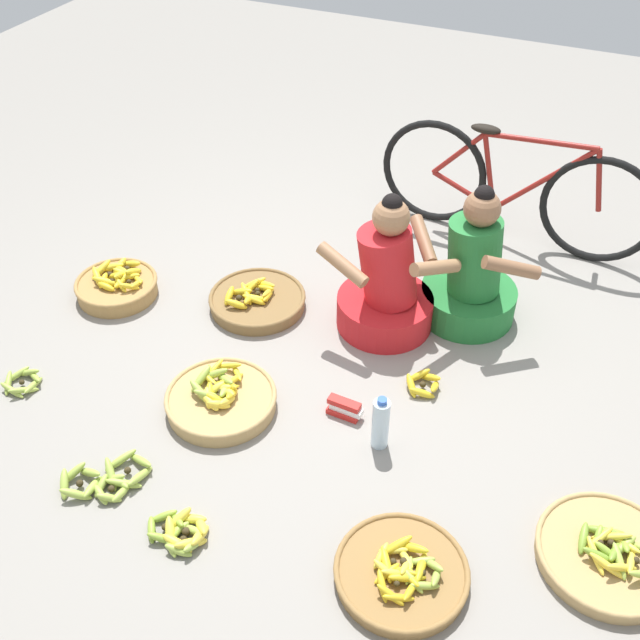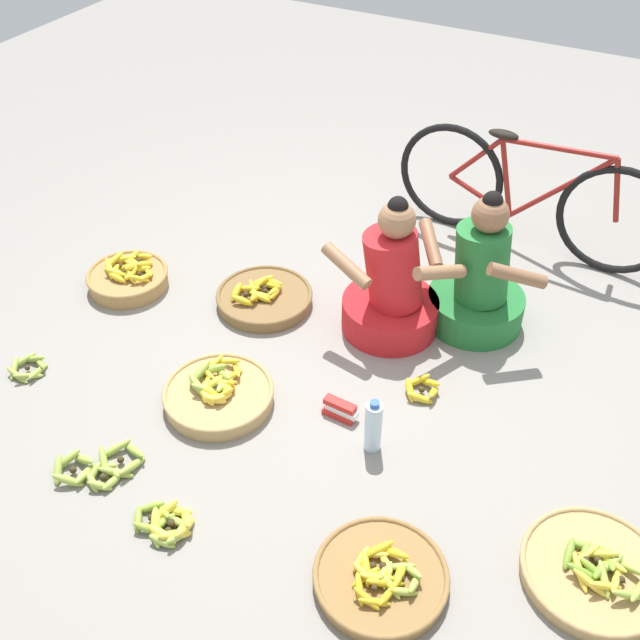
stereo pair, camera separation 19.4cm
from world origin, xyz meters
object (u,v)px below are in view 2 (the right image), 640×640
(banana_basket_mid_right, at_px, (381,577))
(loose_bananas_near_bicycle, at_px, (166,524))
(loose_bananas_back_left, at_px, (99,468))
(packet_carton_stack, at_px, (340,410))
(vendor_woman_front, at_px, (392,289))
(vendor_woman_behind, at_px, (479,283))
(banana_basket_back_center, at_px, (128,277))
(banana_basket_front_right, at_px, (264,297))
(banana_basket_mid_left, at_px, (595,571))
(loose_bananas_front_left, at_px, (28,368))
(water_bottle, at_px, (373,426))
(bicycle_leaning, at_px, (529,195))
(loose_bananas_front_center, at_px, (422,389))
(banana_basket_back_right, at_px, (218,393))

(banana_basket_mid_right, xyz_separation_m, loose_bananas_near_bicycle, (-0.89, -0.19, -0.01))
(loose_bananas_back_left, xyz_separation_m, packet_carton_stack, (0.79, 0.80, 0.01))
(vendor_woman_front, xyz_separation_m, packet_carton_stack, (0.06, -0.72, -0.22))
(vendor_woman_behind, relative_size, banana_basket_back_center, 1.73)
(loose_bananas_back_left, bearing_deg, packet_carton_stack, 45.40)
(banana_basket_front_right, bearing_deg, banana_basket_mid_left, -23.28)
(banana_basket_mid_right, height_order, loose_bananas_front_left, banana_basket_mid_right)
(banana_basket_front_right, bearing_deg, packet_carton_stack, -36.63)
(vendor_woman_front, bearing_deg, packet_carton_stack, -84.95)
(loose_bananas_front_left, relative_size, loose_bananas_near_bicycle, 0.72)
(vendor_woman_front, bearing_deg, banana_basket_front_right, -168.53)
(banana_basket_front_right, bearing_deg, loose_bananas_near_bicycle, -74.03)
(vendor_woman_behind, distance_m, loose_bananas_front_left, 2.38)
(vendor_woman_behind, xyz_separation_m, water_bottle, (-0.11, -1.08, -0.12))
(bicycle_leaning, bearing_deg, loose_bananas_front_center, -91.89)
(loose_bananas_near_bicycle, bearing_deg, packet_carton_stack, 68.77)
(banana_basket_back_center, relative_size, loose_bananas_front_left, 2.17)
(vendor_woman_front, height_order, banana_basket_front_right, vendor_woman_front)
(loose_bananas_near_bicycle, bearing_deg, vendor_woman_front, 79.96)
(banana_basket_back_center, relative_size, loose_bananas_front_center, 2.28)
(banana_basket_mid_right, xyz_separation_m, loose_bananas_front_left, (-2.08, 0.24, -0.01))
(loose_bananas_front_center, bearing_deg, loose_bananas_near_bicycle, -117.48)
(bicycle_leaning, distance_m, loose_bananas_back_left, 2.88)
(loose_bananas_front_left, distance_m, packet_carton_stack, 1.61)
(vendor_woman_front, bearing_deg, loose_bananas_back_left, -115.60)
(vendor_woman_front, relative_size, loose_bananas_front_center, 3.95)
(vendor_woman_behind, height_order, banana_basket_front_right, vendor_woman_behind)
(vendor_woman_behind, xyz_separation_m, loose_bananas_near_bicycle, (-0.67, -1.88, -0.23))
(bicycle_leaning, relative_size, loose_bananas_front_left, 7.91)
(vendor_woman_behind, distance_m, banana_basket_back_center, 1.99)
(vendor_woman_front, bearing_deg, vendor_woman_behind, 34.20)
(loose_bananas_front_left, bearing_deg, vendor_woman_behind, 37.76)
(loose_bananas_near_bicycle, height_order, loose_bananas_front_center, loose_bananas_near_bicycle)
(vendor_woman_behind, distance_m, packet_carton_stack, 1.05)
(loose_bananas_front_center, bearing_deg, banana_basket_mid_left, -32.81)
(vendor_woman_front, height_order, bicycle_leaning, vendor_woman_front)
(vendor_woman_behind, height_order, water_bottle, vendor_woman_behind)
(bicycle_leaning, height_order, banana_basket_mid_left, bicycle_leaning)
(banana_basket_mid_left, relative_size, banana_basket_front_right, 1.06)
(loose_bananas_back_left, distance_m, loose_bananas_near_bicycle, 0.45)
(loose_bananas_front_left, bearing_deg, loose_bananas_front_center, 23.42)
(bicycle_leaning, distance_m, banana_basket_front_right, 1.70)
(vendor_woman_behind, relative_size, loose_bananas_near_bicycle, 2.72)
(banana_basket_mid_left, bearing_deg, loose_bananas_back_left, -166.25)
(banana_basket_front_right, xyz_separation_m, loose_bananas_front_center, (1.06, -0.25, -0.01))
(vendor_woman_front, height_order, loose_bananas_front_left, vendor_woman_front)
(vendor_woman_front, relative_size, bicycle_leaning, 0.48)
(banana_basket_mid_right, bearing_deg, banana_basket_back_right, 154.70)
(loose_bananas_front_left, distance_m, loose_bananas_front_center, 2.00)
(banana_basket_front_right, xyz_separation_m, water_bottle, (0.99, -0.67, 0.09))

